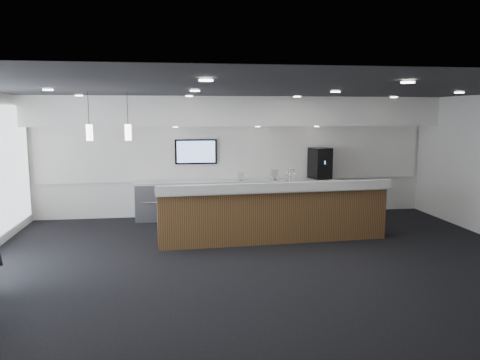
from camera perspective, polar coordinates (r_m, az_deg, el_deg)
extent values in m
plane|color=black|center=(8.39, 3.11, -9.96)|extent=(10.00, 10.00, 0.00)
cube|color=black|center=(7.98, 3.28, 10.96)|extent=(10.00, 8.00, 0.02)
cube|color=white|center=(11.97, -0.61, 2.85)|extent=(10.00, 0.02, 3.00)
cube|color=white|center=(11.47, -0.32, 8.37)|extent=(10.00, 0.90, 0.70)
cube|color=white|center=(11.93, -0.59, 3.31)|extent=(9.80, 0.06, 1.40)
cube|color=#94969C|center=(11.76, -0.37, -2.41)|extent=(5.00, 0.60, 0.90)
cube|color=white|center=(11.68, -0.37, -0.12)|extent=(5.06, 0.66, 0.05)
cylinder|color=silver|center=(11.34, -10.22, -2.71)|extent=(0.60, 0.02, 0.02)
cylinder|color=silver|center=(11.35, -5.16, -2.60)|extent=(0.60, 0.02, 0.02)
cylinder|color=silver|center=(11.44, -0.15, -2.48)|extent=(0.60, 0.02, 0.02)
cylinder|color=silver|center=(11.62, 4.74, -2.34)|extent=(0.60, 0.02, 0.02)
cylinder|color=silver|center=(11.89, 9.45, -2.19)|extent=(0.60, 0.02, 0.02)
cube|color=black|center=(11.78, -5.39, 3.46)|extent=(1.05, 0.07, 0.62)
cube|color=blue|center=(11.74, -5.38, 3.44)|extent=(0.95, 0.01, 0.54)
cylinder|color=#FFE7C6|center=(8.66, -13.71, 5.56)|extent=(0.12, 0.12, 0.30)
cylinder|color=#FFE7C6|center=(8.75, -18.29, 5.41)|extent=(0.12, 0.12, 0.30)
cube|color=#482B18|center=(9.65, 4.05, -4.33)|extent=(4.71, 0.89, 1.05)
cube|color=white|center=(9.54, 4.08, -1.07)|extent=(4.79, 0.97, 0.06)
cube|color=white|center=(9.18, 4.69, -0.88)|extent=(4.76, 0.36, 0.18)
cylinder|color=silver|center=(9.72, 6.09, 0.08)|extent=(0.04, 0.04, 0.28)
torus|color=silver|center=(9.64, 6.19, 0.86)|extent=(0.19, 0.04, 0.19)
cube|color=black|center=(12.12, 9.72, 2.04)|extent=(0.55, 0.60, 0.78)
cube|color=silver|center=(11.91, 10.07, 0.08)|extent=(0.28, 0.12, 0.02)
cube|color=silver|center=(11.60, 0.13, 0.44)|extent=(0.15, 0.03, 0.20)
cube|color=silver|center=(11.72, 4.23, 0.65)|extent=(0.20, 0.06, 0.26)
imported|color=white|center=(11.83, 6.67, 0.27)|extent=(0.09, 0.09, 0.09)
imported|color=white|center=(11.79, 6.02, 0.25)|extent=(0.13, 0.13, 0.09)
imported|color=white|center=(11.76, 5.36, 0.24)|extent=(0.12, 0.12, 0.09)
imported|color=white|center=(11.73, 4.69, 0.23)|extent=(0.12, 0.12, 0.09)
imported|color=white|center=(11.70, 4.02, 0.21)|extent=(0.13, 0.13, 0.09)
imported|color=white|center=(11.67, 3.35, 0.20)|extent=(0.10, 0.10, 0.09)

